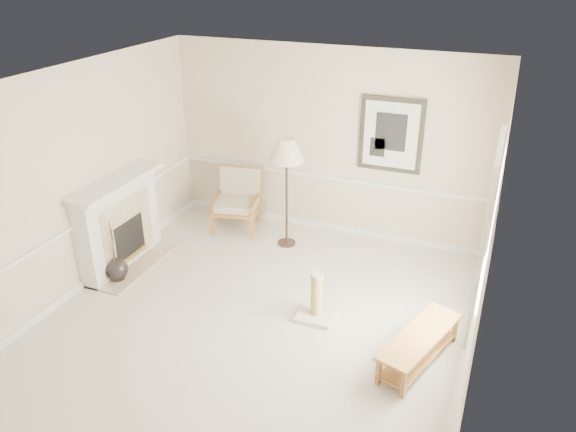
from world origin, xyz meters
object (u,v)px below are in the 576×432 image
(floor_lamp, at_px, (287,153))
(scratching_post, at_px, (316,303))
(floor_vase, at_px, (117,270))
(armchair, at_px, (238,196))
(bench, at_px, (419,344))

(floor_lamp, distance_m, scratching_post, 2.32)
(floor_vase, height_order, scratching_post, floor_vase)
(armchair, bearing_deg, floor_vase, -121.97)
(scratching_post, bearing_deg, floor_vase, -175.62)
(floor_lamp, height_order, bench, floor_lamp)
(scratching_post, bearing_deg, armchair, 136.21)
(bench, xyz_separation_m, scratching_post, (-1.32, 0.37, -0.05))
(armchair, bearing_deg, scratching_post, -55.59)
(floor_vase, xyz_separation_m, bench, (4.13, -0.16, 0.08))
(floor_vase, distance_m, scratching_post, 2.82)
(armchair, height_order, floor_lamp, floor_lamp)
(armchair, distance_m, scratching_post, 2.81)
(armchair, xyz_separation_m, scratching_post, (2.02, -1.93, -0.32))
(floor_lamp, bearing_deg, scratching_post, -57.18)
(floor_vase, height_order, armchair, armchair)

